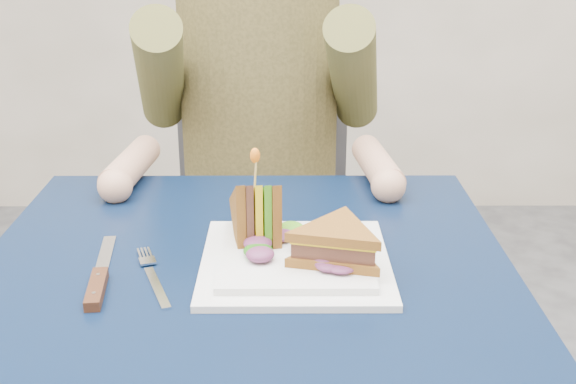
{
  "coord_description": "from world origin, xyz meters",
  "views": [
    {
      "loc": [
        0.06,
        -0.89,
        1.19
      ],
      "look_at": [
        0.06,
        0.06,
        0.82
      ],
      "focal_mm": 45.0,
      "sensor_mm": 36.0,
      "label": 1
    }
  ],
  "objects_px": {
    "table": "(245,318)",
    "diner": "(258,52)",
    "sandwich_upright": "(256,217)",
    "knife": "(98,282)",
    "plate": "(295,259)",
    "fork": "(153,278)",
    "sandwich_flat": "(337,243)",
    "chair": "(262,198)"
  },
  "relations": [
    {
      "from": "plate",
      "to": "fork",
      "type": "height_order",
      "value": "plate"
    },
    {
      "from": "sandwich_upright",
      "to": "knife",
      "type": "bearing_deg",
      "value": -152.8
    },
    {
      "from": "knife",
      "to": "diner",
      "type": "bearing_deg",
      "value": 74.45
    },
    {
      "from": "knife",
      "to": "sandwich_upright",
      "type": "bearing_deg",
      "value": 27.2
    },
    {
      "from": "chair",
      "to": "plate",
      "type": "height_order",
      "value": "chair"
    },
    {
      "from": "plate",
      "to": "sandwich_upright",
      "type": "bearing_deg",
      "value": 140.98
    },
    {
      "from": "diner",
      "to": "plate",
      "type": "distance_m",
      "value": 0.65
    },
    {
      "from": "sandwich_flat",
      "to": "knife",
      "type": "bearing_deg",
      "value": -173.67
    },
    {
      "from": "table",
      "to": "sandwich_flat",
      "type": "height_order",
      "value": "sandwich_flat"
    },
    {
      "from": "chair",
      "to": "knife",
      "type": "relative_size",
      "value": 4.2
    },
    {
      "from": "fork",
      "to": "knife",
      "type": "relative_size",
      "value": 0.78
    },
    {
      "from": "table",
      "to": "diner",
      "type": "height_order",
      "value": "diner"
    },
    {
      "from": "sandwich_flat",
      "to": "sandwich_upright",
      "type": "bearing_deg",
      "value": 147.65
    },
    {
      "from": "table",
      "to": "sandwich_upright",
      "type": "xyz_separation_m",
      "value": [
        0.02,
        0.05,
        0.13
      ]
    },
    {
      "from": "plate",
      "to": "sandwich_flat",
      "type": "xyz_separation_m",
      "value": [
        0.05,
        -0.02,
        0.04
      ]
    },
    {
      "from": "diner",
      "to": "knife",
      "type": "bearing_deg",
      "value": -105.55
    },
    {
      "from": "table",
      "to": "chair",
      "type": "distance_m",
      "value": 0.75
    },
    {
      "from": "diner",
      "to": "knife",
      "type": "relative_size",
      "value": 3.36
    },
    {
      "from": "chair",
      "to": "sandwich_flat",
      "type": "height_order",
      "value": "chair"
    },
    {
      "from": "chair",
      "to": "sandwich_upright",
      "type": "xyz_separation_m",
      "value": [
        0.02,
        -0.69,
        0.24
      ]
    },
    {
      "from": "diner",
      "to": "sandwich_flat",
      "type": "relative_size",
      "value": 4.23
    },
    {
      "from": "table",
      "to": "sandwich_upright",
      "type": "height_order",
      "value": "sandwich_upright"
    },
    {
      "from": "sandwich_flat",
      "to": "fork",
      "type": "distance_m",
      "value": 0.25
    },
    {
      "from": "fork",
      "to": "diner",
      "type": "bearing_deg",
      "value": 79.72
    },
    {
      "from": "sandwich_flat",
      "to": "knife",
      "type": "height_order",
      "value": "sandwich_flat"
    },
    {
      "from": "plate",
      "to": "knife",
      "type": "distance_m",
      "value": 0.27
    },
    {
      "from": "table",
      "to": "diner",
      "type": "bearing_deg",
      "value": 90.0
    },
    {
      "from": "table",
      "to": "knife",
      "type": "height_order",
      "value": "knife"
    },
    {
      "from": "diner",
      "to": "table",
      "type": "bearing_deg",
      "value": -90.0
    },
    {
      "from": "plate",
      "to": "table",
      "type": "bearing_deg",
      "value": -173.03
    },
    {
      "from": "chair",
      "to": "fork",
      "type": "distance_m",
      "value": 0.81
    },
    {
      "from": "diner",
      "to": "sandwich_flat",
      "type": "height_order",
      "value": "diner"
    },
    {
      "from": "sandwich_flat",
      "to": "sandwich_upright",
      "type": "height_order",
      "value": "sandwich_upright"
    },
    {
      "from": "diner",
      "to": "knife",
      "type": "xyz_separation_m",
      "value": [
        -0.19,
        -0.68,
        -0.18
      ]
    },
    {
      "from": "plate",
      "to": "sandwich_upright",
      "type": "relative_size",
      "value": 1.85
    },
    {
      "from": "diner",
      "to": "sandwich_flat",
      "type": "xyz_separation_m",
      "value": [
        0.13,
        -0.64,
        -0.14
      ]
    },
    {
      "from": "chair",
      "to": "knife",
      "type": "xyz_separation_m",
      "value": [
        -0.19,
        -0.79,
        0.2
      ]
    },
    {
      "from": "chair",
      "to": "fork",
      "type": "xyz_separation_m",
      "value": [
        -0.12,
        -0.77,
        0.19
      ]
    },
    {
      "from": "plate",
      "to": "chair",
      "type": "bearing_deg",
      "value": 95.53
    },
    {
      "from": "diner",
      "to": "chair",
      "type": "bearing_deg",
      "value": 90.0
    },
    {
      "from": "sandwich_flat",
      "to": "fork",
      "type": "relative_size",
      "value": 1.01
    },
    {
      "from": "table",
      "to": "knife",
      "type": "bearing_deg",
      "value": -164.82
    }
  ]
}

